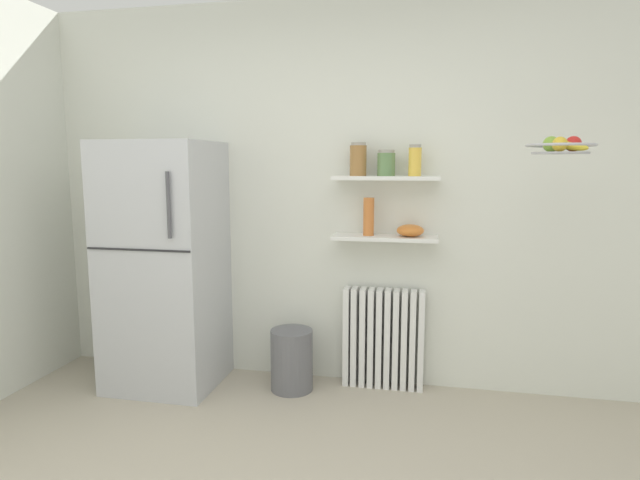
{
  "coord_description": "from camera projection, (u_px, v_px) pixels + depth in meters",
  "views": [
    {
      "loc": [
        0.47,
        -1.51,
        1.51
      ],
      "look_at": [
        -0.17,
        1.6,
        1.05
      ],
      "focal_mm": 29.34,
      "sensor_mm": 36.0,
      "label": 1
    }
  ],
  "objects": [
    {
      "name": "back_wall",
      "position": [
        358.0,
        195.0,
        3.57
      ],
      "size": [
        7.04,
        0.1,
        2.6
      ],
      "primitive_type": "cube",
      "color": "silver",
      "rests_on": "ground_plane"
    },
    {
      "name": "refrigerator",
      "position": [
        164.0,
        266.0,
        3.54
      ],
      "size": [
        0.71,
        0.67,
        1.66
      ],
      "color": "#B7BABF",
      "rests_on": "ground_plane"
    },
    {
      "name": "radiator",
      "position": [
        383.0,
        338.0,
        3.54
      ],
      "size": [
        0.54,
        0.12,
        0.68
      ],
      "color": "white",
      "rests_on": "ground_plane"
    },
    {
      "name": "wall_shelf_lower",
      "position": [
        385.0,
        238.0,
        3.42
      ],
      "size": [
        0.68,
        0.22,
        0.02
      ],
      "primitive_type": "cube",
      "color": "white"
    },
    {
      "name": "wall_shelf_upper",
      "position": [
        386.0,
        178.0,
        3.36
      ],
      "size": [
        0.68,
        0.22,
        0.02
      ],
      "primitive_type": "cube",
      "color": "white"
    },
    {
      "name": "storage_jar_0",
      "position": [
        358.0,
        159.0,
        3.38
      ],
      "size": [
        0.11,
        0.11,
        0.21
      ],
      "color": "olive",
      "rests_on": "wall_shelf_upper"
    },
    {
      "name": "storage_jar_1",
      "position": [
        386.0,
        163.0,
        3.35
      ],
      "size": [
        0.11,
        0.11,
        0.17
      ],
      "color": "#5B7F4C",
      "rests_on": "wall_shelf_upper"
    },
    {
      "name": "storage_jar_2",
      "position": [
        415.0,
        161.0,
        3.31
      ],
      "size": [
        0.08,
        0.08,
        0.2
      ],
      "color": "yellow",
      "rests_on": "wall_shelf_upper"
    },
    {
      "name": "vase",
      "position": [
        369.0,
        217.0,
        3.42
      ],
      "size": [
        0.07,
        0.07,
        0.25
      ],
      "primitive_type": "cylinder",
      "color": "#CC7033",
      "rests_on": "wall_shelf_lower"
    },
    {
      "name": "shelf_bowl",
      "position": [
        410.0,
        230.0,
        3.38
      ],
      "size": [
        0.18,
        0.18,
        0.08
      ],
      "primitive_type": "ellipsoid",
      "color": "orange",
      "rests_on": "wall_shelf_lower"
    },
    {
      "name": "trash_bin",
      "position": [
        292.0,
        360.0,
        3.51
      ],
      "size": [
        0.28,
        0.28,
        0.41
      ],
      "primitive_type": "cylinder",
      "color": "slate",
      "rests_on": "ground_plane"
    },
    {
      "name": "hanging_fruit_basket",
      "position": [
        561.0,
        146.0,
        2.72
      ],
      "size": [
        0.35,
        0.35,
        0.1
      ],
      "color": "#B2B2B7"
    }
  ]
}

